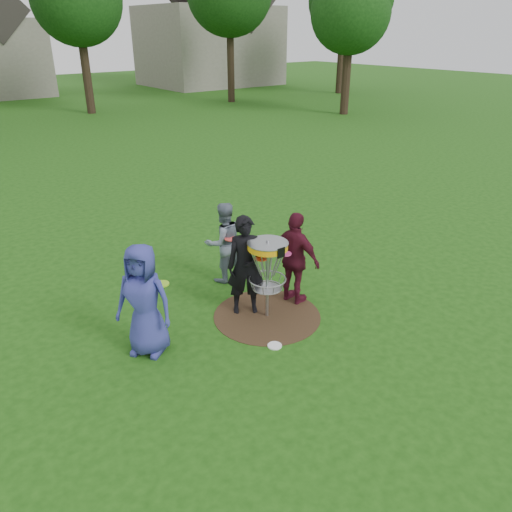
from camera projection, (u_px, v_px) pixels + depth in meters
ground at (267, 316)px, 8.39m from camera, size 100.00×100.00×0.00m
dirt_patch at (267, 316)px, 8.39m from camera, size 1.80×1.80×0.01m
player_blue at (144, 300)px, 7.13m from camera, size 0.95×1.00×1.72m
player_black at (246, 266)px, 8.19m from camera, size 0.74×0.67×1.71m
player_grey at (224, 242)px, 9.28m from camera, size 0.83×0.70×1.55m
player_maroon at (295, 259)px, 8.50m from camera, size 0.58×1.03×1.65m
disc_on_grass at (275, 346)px, 7.58m from camera, size 0.22×0.22×0.02m
disc_golf_basket at (268, 261)px, 7.96m from camera, size 0.66×0.67×1.38m
held_discs at (237, 257)px, 8.10m from camera, size 2.38×1.42×0.12m
house_row at (7, 32)px, 32.98m from camera, size 44.50×10.65×11.62m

